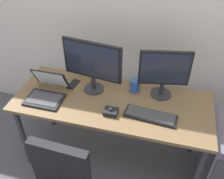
% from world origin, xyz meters
% --- Properties ---
extents(ground_plane, '(8.00, 8.00, 0.00)m').
position_xyz_m(ground_plane, '(0.00, 0.00, 0.00)').
color(ground_plane, '#4C4C53').
extents(desk, '(1.68, 0.67, 0.76)m').
position_xyz_m(desk, '(0.00, 0.00, 0.67)').
color(desk, brown).
rests_on(desk, ground).
extents(monitor_main, '(0.52, 0.18, 0.47)m').
position_xyz_m(monitor_main, '(-0.20, 0.11, 1.03)').
color(monitor_main, '#262628').
rests_on(monitor_main, desk).
extents(monitor_side, '(0.42, 0.18, 0.43)m').
position_xyz_m(monitor_side, '(0.39, 0.19, 1.00)').
color(monitor_side, '#262628').
rests_on(monitor_side, desk).
extents(keyboard, '(0.42, 0.17, 0.03)m').
position_xyz_m(keyboard, '(0.34, -0.11, 0.77)').
color(keyboard, black).
rests_on(keyboard, desk).
extents(laptop, '(0.31, 0.32, 0.22)m').
position_xyz_m(laptop, '(-0.55, -0.09, 0.81)').
color(laptop, black).
rests_on(laptop, desk).
extents(trackball_mouse, '(0.11, 0.09, 0.07)m').
position_xyz_m(trackball_mouse, '(0.03, -0.16, 0.78)').
color(trackball_mouse, black).
rests_on(trackball_mouse, desk).
extents(coffee_mug, '(0.09, 0.08, 0.12)m').
position_xyz_m(coffee_mug, '(0.16, 0.18, 0.81)').
color(coffee_mug, '#2B4E95').
rests_on(coffee_mug, desk).
extents(cell_phone, '(0.09, 0.15, 0.01)m').
position_xyz_m(cell_phone, '(-0.40, 0.13, 0.76)').
color(cell_phone, black).
rests_on(cell_phone, desk).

